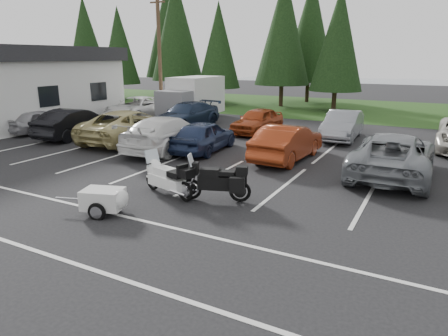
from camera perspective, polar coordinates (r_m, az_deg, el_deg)
ground at (r=14.11m, az=-5.32°, el=-1.95°), size 120.00×120.00×0.00m
grass_strip at (r=36.24m, az=16.21°, el=8.22°), size 80.00×16.00×0.01m
lake_water at (r=66.43m, az=25.53°, el=10.39°), size 70.00×50.00×0.02m
utility_pole at (r=29.05m, az=-9.21°, el=16.26°), size 1.60×0.26×9.00m
box_truck at (r=28.44m, az=-5.05°, el=9.86°), size 2.40×5.60×2.90m
stall_markings at (r=15.75m, az=-1.32°, el=-0.02°), size 32.00×16.00×0.01m
conifer_0 at (r=48.98m, az=-19.18°, el=17.05°), size 4.58×4.58×10.66m
conifer_1 at (r=43.82m, az=-14.77°, el=16.56°), size 3.96×3.96×9.22m
conifer_2 at (r=41.41m, az=-6.84°, el=19.19°), size 5.10×5.10×11.89m
conifer_3 at (r=37.25m, az=-0.76°, el=17.12°), size 3.87×3.87×9.02m
conifer_4 at (r=36.39m, az=8.50°, el=18.99°), size 4.80×4.80×11.17m
conifer_5 at (r=33.67m, az=16.04°, el=17.34°), size 4.14×4.14×9.63m
conifer_back_a at (r=47.15m, az=-8.00°, el=18.98°), size 5.28×5.28×12.30m
conifer_back_b at (r=40.45m, az=12.27°, el=18.80°), size 4.97×4.97×11.58m
car_near_0 at (r=25.55m, az=-24.53°, el=6.14°), size 1.88×4.06×1.35m
car_near_1 at (r=23.24m, az=-20.47°, el=6.04°), size 2.07×4.90×1.57m
car_near_2 at (r=21.16m, az=-13.28°, el=5.86°), size 3.09×6.08×1.65m
car_near_3 at (r=18.87m, az=-8.09°, el=4.91°), size 2.61×5.65×1.60m
car_near_4 at (r=18.48m, az=-2.89°, el=4.59°), size 2.04×4.39×1.46m
car_near_5 at (r=17.15m, az=9.04°, el=3.66°), size 1.84×4.66×1.51m
car_near_6 at (r=15.79m, az=23.03°, el=1.75°), size 2.67×5.77×1.60m
car_far_0 at (r=28.70m, az=-12.37°, el=8.30°), size 3.05×5.90×1.59m
car_far_1 at (r=25.21m, az=-5.36°, el=7.56°), size 2.48×5.37×1.52m
car_far_2 at (r=23.18m, az=4.78°, el=6.76°), size 2.02×4.32×1.43m
car_far_3 at (r=22.22m, az=16.58°, el=5.88°), size 1.72×4.58×1.49m
touring_motorcycle at (r=12.60m, az=-8.06°, el=-0.91°), size 2.61×1.41×1.38m
cargo_trailer at (r=11.59m, az=-16.86°, el=-4.61°), size 1.78×1.34×0.73m
adventure_motorcycle at (r=12.00m, az=-1.28°, el=-1.39°), size 2.55×1.58×1.46m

